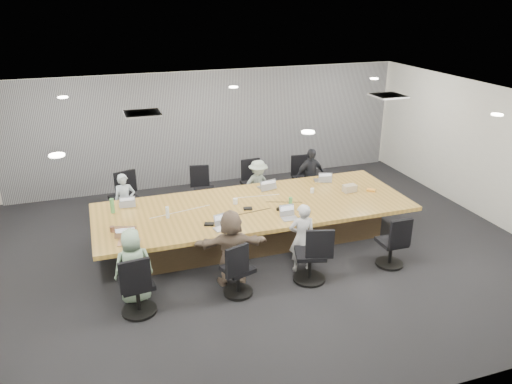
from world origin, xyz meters
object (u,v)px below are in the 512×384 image
object	(u,v)px
chair_4	(137,289)
bottle_green_left	(112,206)
conference_table	(254,221)
person_4	(133,266)
laptop_0	(127,204)
person_2	(258,185)
laptop_5	(222,229)
person_0	(125,202)
bottle_clear	(167,212)
canvas_bag	(350,188)
chair_3	(303,182)
person_6	(302,238)
laptop_4	(129,242)
person_5	(231,248)
mug_brown	(112,229)
person_3	(310,176)
chair_0	(124,202)
stapler	(280,208)
chair_1	(204,194)
bottle_green_right	(290,203)
chair_5	(238,273)
chair_2	(253,187)
laptop_6	(290,219)
laptop_2	(267,187)
chair_6	(310,258)
chair_7	(391,246)
laptop_3	(321,180)

from	to	relation	value
chair_4	bottle_green_left	size ratio (longest dim) A/B	3.01
conference_table	person_4	world-z (taller)	person_4
laptop_0	person_2	distance (m)	2.91
laptop_5	person_0	bearing A→B (deg)	112.89
conference_table	bottle_clear	size ratio (longest dim) A/B	27.85
laptop_5	canvas_bag	distance (m)	3.03
chair_3	person_6	xyz separation A→B (m)	(-1.38, -3.05, 0.25)
laptop_4	person_5	distance (m)	1.67
person_0	mug_brown	size ratio (longest dim) A/B	11.82
chair_4	mug_brown	distance (m)	1.47
person_2	person_3	bearing A→B (deg)	-11.07
laptop_0	laptop_5	world-z (taller)	same
laptop_0	bottle_clear	distance (m)	1.07
laptop_0	chair_3	bearing A→B (deg)	-164.70
conference_table	laptop_5	bearing A→B (deg)	-136.67
person_3	person_5	xyz separation A→B (m)	(-2.63, -2.70, 0.01)
bottle_green_left	person_0	bearing A→B (deg)	71.74
chair_3	bottle_green_left	world-z (taller)	bottle_green_left
laptop_0	person_6	world-z (taller)	person_6
chair_0	stapler	xyz separation A→B (m)	(2.70, -2.06, 0.33)
laptop_0	mug_brown	xyz separation A→B (m)	(-0.34, -1.10, 0.04)
chair_1	chair_3	world-z (taller)	chair_1
chair_3	canvas_bag	bearing A→B (deg)	103.42
mug_brown	canvas_bag	world-z (taller)	canvas_bag
chair_3	person_2	xyz separation A→B (m)	(-1.24, -0.35, 0.20)
person_2	bottle_green_right	xyz separation A→B (m)	(0.04, -1.75, 0.28)
chair_1	person_5	xyz separation A→B (m)	(-0.25, -3.05, 0.26)
chair_4	laptop_4	distance (m)	0.96
chair_4	chair_5	distance (m)	1.57
laptop_5	person_4	bearing A→B (deg)	-172.07
chair_3	bottle_green_right	distance (m)	2.47
chair_2	laptop_4	bearing A→B (deg)	36.64
laptop_5	laptop_6	distance (m)	1.25
chair_3	laptop_2	size ratio (longest dim) A/B	2.13
conference_table	laptop_5	xyz separation A→B (m)	(-0.85, -0.80, 0.35)
chair_0	laptop_5	distance (m)	2.91
person_0	person_3	size ratio (longest dim) A/B	0.90
chair_1	laptop_6	bearing A→B (deg)	122.86
laptop_2	laptop_6	distance (m)	1.61
chair_6	bottle_green_right	xyz separation A→B (m)	(0.17, 1.30, 0.44)
person_6	bottle_green_left	bearing A→B (deg)	-21.91
conference_table	person_4	bearing A→B (deg)	-150.85
chair_0	chair_7	xyz separation A→B (m)	(4.28, -3.40, -0.06)
chair_5	person_6	world-z (taller)	person_6
conference_table	chair_7	xyz separation A→B (m)	(1.97, -1.70, -0.02)
chair_3	person_5	bearing A→B (deg)	53.15
person_4	person_2	bearing A→B (deg)	-141.31
chair_1	laptop_0	xyz separation A→B (m)	(-1.71, -0.90, 0.36)
person_0	laptop_3	distance (m)	4.14
chair_2	bottle_clear	size ratio (longest dim) A/B	3.81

